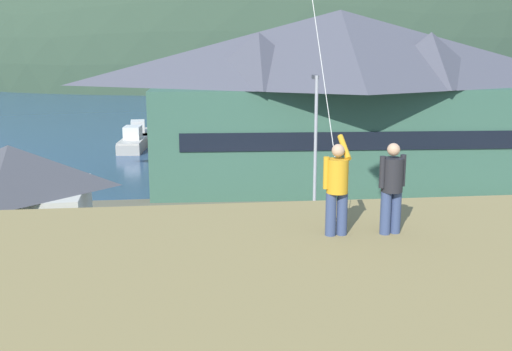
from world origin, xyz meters
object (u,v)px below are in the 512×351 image
(person_companion, at_px, (392,186))
(parked_car_back_row_right, at_px, (252,300))
(wharf_dock, at_px, (172,146))
(moored_boat_outer_mooring, at_px, (212,137))
(parked_car_back_row_left, at_px, (382,226))
(storage_shed_near_lot, at_px, (13,209))
(moored_boat_inner_slip, at_px, (134,142))
(harbor_lodge, at_px, (339,92))
(moored_boat_wharfside, at_px, (138,135))
(parking_light_pole, at_px, (315,143))
(person_kite_flyer, at_px, (337,186))
(parked_car_mid_row_far, at_px, (177,239))
(parked_car_front_row_end, at_px, (446,294))
(parked_car_lone_by_shed, at_px, (82,302))

(person_companion, bearing_deg, parked_car_back_row_right, 101.55)
(wharf_dock, xyz_separation_m, person_companion, (4.93, -44.08, 6.56))
(moored_boat_outer_mooring, height_order, parked_car_back_row_left, moored_boat_outer_mooring)
(storage_shed_near_lot, distance_m, moored_boat_inner_slip, 29.88)
(harbor_lodge, distance_m, person_companion, 30.85)
(moored_boat_wharfside, distance_m, person_companion, 49.21)
(storage_shed_near_lot, height_order, wharf_dock, storage_shed_near_lot)
(parking_light_pole, relative_size, person_companion, 4.46)
(parked_car_back_row_right, bearing_deg, person_companion, -78.45)
(storage_shed_near_lot, xyz_separation_m, person_kite_flyer, (9.80, -14.52, 4.10))
(parked_car_back_row_right, bearing_deg, parked_car_mid_row_far, 110.50)
(parked_car_mid_row_far, bearing_deg, parking_light_pole, 29.56)
(parked_car_front_row_end, height_order, person_kite_flyer, person_kite_flyer)
(harbor_lodge, xyz_separation_m, moored_boat_inner_slip, (-14.78, 14.10, -5.38))
(moored_boat_inner_slip, distance_m, parked_car_front_row_end, 38.47)
(storage_shed_near_lot, height_order, parked_car_lone_by_shed, storage_shed_near_lot)
(moored_boat_outer_mooring, distance_m, parked_car_back_row_right, 37.99)
(parked_car_back_row_right, relative_size, parked_car_lone_by_shed, 0.98)
(parked_car_lone_by_shed, bearing_deg, moored_boat_wharfside, 91.16)
(parked_car_mid_row_far, bearing_deg, moored_boat_inner_slip, 97.81)
(storage_shed_near_lot, bearing_deg, parked_car_lone_by_shed, -58.26)
(parked_car_mid_row_far, distance_m, person_kite_flyer, 16.62)
(moored_boat_inner_slip, relative_size, parked_car_back_row_left, 1.50)
(moored_boat_wharfside, xyz_separation_m, person_companion, (8.13, -48.13, 6.19))
(moored_boat_outer_mooring, relative_size, parked_car_back_row_left, 1.96)
(moored_boat_outer_mooring, bearing_deg, storage_shed_near_lot, -106.77)
(parked_car_front_row_end, bearing_deg, parked_car_mid_row_far, 142.28)
(person_companion, bearing_deg, person_kite_flyer, 178.58)
(parked_car_back_row_right, distance_m, parked_car_back_row_left, 10.30)
(parked_car_back_row_right, bearing_deg, wharf_dock, 95.15)
(parked_car_mid_row_far, height_order, person_companion, person_companion)
(parked_car_lone_by_shed, height_order, person_companion, person_companion)
(harbor_lodge, relative_size, parked_car_mid_row_far, 6.28)
(parked_car_lone_by_shed, distance_m, person_kite_flyer, 12.35)
(storage_shed_near_lot, distance_m, parked_car_lone_by_shed, 6.89)
(person_kite_flyer, height_order, person_companion, person_kite_flyer)
(parked_car_front_row_end, height_order, person_companion, person_companion)
(moored_boat_wharfside, bearing_deg, storage_shed_near_lot, -94.62)
(harbor_lodge, bearing_deg, parking_light_pole, -109.50)
(parking_light_pole, bearing_deg, moored_boat_inner_slip, 113.46)
(moored_boat_inner_slip, height_order, parked_car_mid_row_far, moored_boat_inner_slip)
(parking_light_pole, bearing_deg, parked_car_mid_row_far, -150.44)
(moored_boat_wharfside, relative_size, person_kite_flyer, 3.06)
(parked_car_lone_by_shed, xyz_separation_m, person_companion, (7.34, -8.88, 5.85))
(parked_car_back_row_right, xyz_separation_m, parked_car_back_row_left, (6.90, 7.64, 0.00))
(wharf_dock, relative_size, parked_car_back_row_right, 3.51)
(parked_car_back_row_left, relative_size, parking_light_pole, 0.55)
(storage_shed_near_lot, relative_size, person_companion, 3.73)
(parked_car_back_row_left, bearing_deg, person_kite_flyer, -111.30)
(parked_car_back_row_left, bearing_deg, parked_car_back_row_right, -132.09)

